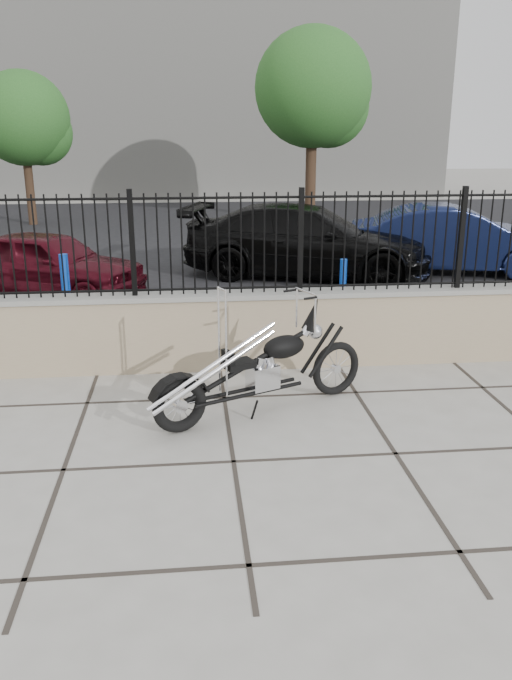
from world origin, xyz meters
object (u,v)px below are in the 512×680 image
at_px(car_red, 48,264).
at_px(car_black, 307,241).
at_px(chopper_motorcycle, 259,349).
at_px(car_blue, 453,239).

bearing_deg(car_red, car_black, -51.81).
xyz_separation_m(chopper_motorcycle, car_red, (-3.16, 5.49, -0.12)).
relative_size(chopper_motorcycle, car_blue, 0.57).
height_order(car_black, car_blue, car_black).
xyz_separation_m(chopper_motorcycle, car_blue, (4.76, 6.77, -0.02)).
bearing_deg(car_red, car_blue, -57.07).
height_order(chopper_motorcycle, car_blue, chopper_motorcycle).
xyz_separation_m(car_black, car_blue, (3.07, 0.03, -0.02)).
distance_m(car_red, car_black, 5.02).
bearing_deg(car_red, chopper_motorcycle, -126.26).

